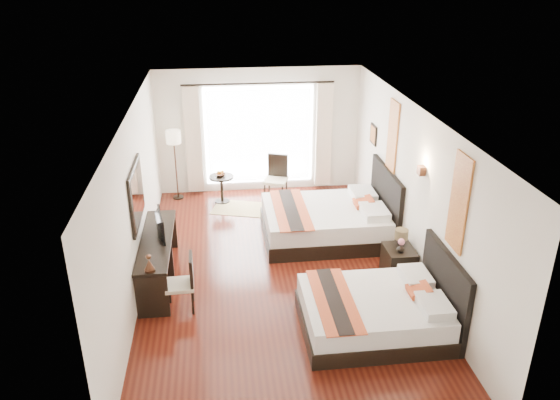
{
  "coord_description": "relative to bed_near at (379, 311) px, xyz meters",
  "views": [
    {
      "loc": [
        -0.91,
        -7.96,
        4.92
      ],
      "look_at": [
        0.09,
        0.49,
        1.14
      ],
      "focal_mm": 35.0,
      "sensor_mm": 36.0,
      "label": 1
    }
  ],
  "objects": [
    {
      "name": "ceiling",
      "position": [
        -1.26,
        1.68,
        2.49
      ],
      "size": [
        4.5,
        7.5,
        0.02
      ],
      "primitive_type": "cube",
      "color": "white",
      "rests_on": "wall_headboard"
    },
    {
      "name": "television",
      "position": [
        -3.23,
        1.82,
        0.66
      ],
      "size": [
        0.22,
        0.73,
        0.42
      ],
      "primitive_type": "imported",
      "rotation": [
        0.0,
        0.0,
        1.74
      ],
      "color": "black",
      "rests_on": "console_desk"
    },
    {
      "name": "wall_window",
      "position": [
        -1.26,
        5.43,
        1.1
      ],
      "size": [
        4.5,
        0.01,
        2.8
      ],
      "primitive_type": "cube",
      "color": "silver",
      "rests_on": "floor"
    },
    {
      "name": "floor",
      "position": [
        -1.26,
        1.68,
        -0.31
      ],
      "size": [
        4.5,
        7.5,
        0.01
      ],
      "primitive_type": "cube",
      "color": "#3C110A",
      "rests_on": "ground"
    },
    {
      "name": "wall_desk",
      "position": [
        -3.51,
        1.68,
        1.1
      ],
      "size": [
        0.01,
        7.5,
        2.8
      ],
      "primitive_type": "cube",
      "color": "silver",
      "rests_on": "floor"
    },
    {
      "name": "desk_chair",
      "position": [
        -2.83,
        0.84,
        -0.03
      ],
      "size": [
        0.43,
        0.43,
        0.91
      ],
      "rotation": [
        0.0,
        0.0,
        3.17
      ],
      "color": "#BDAC91",
      "rests_on": "floor"
    },
    {
      "name": "bed_far",
      "position": [
        -0.14,
        2.9,
        0.04
      ],
      "size": [
        2.36,
        1.84,
        1.34
      ],
      "color": "black",
      "rests_on": "floor"
    },
    {
      "name": "sheer_curtain",
      "position": [
        -1.26,
        5.35,
        1.0
      ],
      "size": [
        2.3,
        0.02,
        2.1
      ],
      "primitive_type": "cube",
      "color": "white",
      "rests_on": "wall_window"
    },
    {
      "name": "drape_left",
      "position": [
        -2.71,
        5.31,
        0.98
      ],
      "size": [
        0.35,
        0.14,
        2.35
      ],
      "primitive_type": "cube",
      "color": "beige",
      "rests_on": "floor"
    },
    {
      "name": "window_chair",
      "position": [
        -0.96,
        4.76,
        0.0
      ],
      "size": [
        0.6,
        0.6,
        1.01
      ],
      "rotation": [
        0.0,
        0.0,
        -1.92
      ],
      "color": "#BDAC91",
      "rests_on": "floor"
    },
    {
      "name": "art_panel_far",
      "position": [
        0.97,
        2.9,
        1.65
      ],
      "size": [
        0.03,
        0.5,
        1.35
      ],
      "primitive_type": "cube",
      "color": "maroon",
      "rests_on": "wall_headboard"
    },
    {
      "name": "window_glass",
      "position": [
        -1.26,
        5.41,
        1.0
      ],
      "size": [
        2.4,
        0.02,
        2.2
      ],
      "primitive_type": "cube",
      "color": "white",
      "rests_on": "wall_window"
    },
    {
      "name": "jute_rug",
      "position": [
        -1.78,
        4.39,
        -0.3
      ],
      "size": [
        1.31,
        1.06,
        0.01
      ],
      "primitive_type": "cube",
      "rotation": [
        0.0,
        0.0,
        -0.29
      ],
      "color": "tan",
      "rests_on": "floor"
    },
    {
      "name": "art_panel_near",
      "position": [
        0.97,
        -0.0,
        1.65
      ],
      "size": [
        0.03,
        0.5,
        1.35
      ],
      "primitive_type": "cube",
      "color": "maroon",
      "rests_on": "wall_headboard"
    },
    {
      "name": "bed_near",
      "position": [
        0.0,
        0.0,
        0.0
      ],
      "size": [
        2.08,
        1.62,
        1.17
      ],
      "color": "black",
      "rests_on": "floor"
    },
    {
      "name": "wall_sconce",
      "position": [
        0.93,
        1.3,
        1.62
      ],
      "size": [
        0.1,
        0.14,
        0.14
      ],
      "primitive_type": "cube",
      "color": "#3E2316",
      "rests_on": "wall_headboard"
    },
    {
      "name": "bronze_figurine",
      "position": [
        -3.25,
        0.74,
        0.57
      ],
      "size": [
        0.16,
        0.16,
        0.24
      ],
      "primitive_type": null,
      "rotation": [
        0.0,
        0.0,
        -0.03
      ],
      "color": "#3E2316",
      "rests_on": "console_desk"
    },
    {
      "name": "side_table",
      "position": [
        -2.15,
        4.79,
        -0.0
      ],
      "size": [
        0.53,
        0.53,
        0.61
      ],
      "primitive_type": "cylinder",
      "color": "black",
      "rests_on": "floor"
    },
    {
      "name": "drape_right",
      "position": [
        0.19,
        5.31,
        0.98
      ],
      "size": [
        0.35,
        0.14,
        2.35
      ],
      "primitive_type": "cube",
      "color": "beige",
      "rests_on": "floor"
    },
    {
      "name": "fruit_bowl",
      "position": [
        -2.16,
        4.79,
        0.33
      ],
      "size": [
        0.25,
        0.25,
        0.05
      ],
      "primitive_type": "imported",
      "rotation": [
        0.0,
        0.0,
        0.2
      ],
      "color": "#473019",
      "rests_on": "side_table"
    },
    {
      "name": "floor_lamp",
      "position": [
        -3.12,
        5.12,
        1.02
      ],
      "size": [
        0.31,
        0.31,
        1.56
      ],
      "color": "black",
      "rests_on": "floor"
    },
    {
      "name": "wall_entry",
      "position": [
        -1.26,
        -2.06,
        1.1
      ],
      "size": [
        4.5,
        0.01,
        2.8
      ],
      "primitive_type": "cube",
      "color": "silver",
      "rests_on": "floor"
    },
    {
      "name": "nightstand",
      "position": [
        0.71,
        1.3,
        -0.03
      ],
      "size": [
        0.47,
        0.58,
        0.56
      ],
      "primitive_type": "cube",
      "color": "black",
      "rests_on": "floor"
    },
    {
      "name": "mirror_glass",
      "position": [
        -3.46,
        1.74,
        1.25
      ],
      "size": [
        0.01,
        1.12,
        0.82
      ],
      "primitive_type": "cube",
      "color": "white",
      "rests_on": "mirror_frame"
    },
    {
      "name": "wall_headboard",
      "position": [
        0.98,
        1.68,
        1.1
      ],
      "size": [
        0.01,
        7.5,
        2.8
      ],
      "primitive_type": "cube",
      "color": "silver",
      "rests_on": "floor"
    },
    {
      "name": "table_lamp",
      "position": [
        0.75,
        1.4,
        0.43
      ],
      "size": [
        0.22,
        0.22,
        0.35
      ],
      "color": "black",
      "rests_on": "nightstand"
    },
    {
      "name": "vase",
      "position": [
        0.68,
        1.19,
        0.26
      ],
      "size": [
        0.15,
        0.15,
        0.13
      ],
      "primitive_type": "imported",
      "rotation": [
        0.0,
        0.0,
        0.23
      ],
      "color": "black",
      "rests_on": "nightstand"
    },
    {
      "name": "console_desk",
      "position": [
        -3.25,
        1.74,
        0.07
      ],
      "size": [
        0.5,
        2.2,
        0.76
      ],
      "primitive_type": "cube",
      "color": "black",
      "rests_on": "floor"
    },
    {
      "name": "mirror_frame",
      "position": [
        -3.48,
        1.74,
        1.25
      ],
      "size": [
        0.04,
        1.25,
        0.95
      ],
      "primitive_type": "cube",
      "color": "black",
      "rests_on": "wall_desk"
    }
  ]
}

